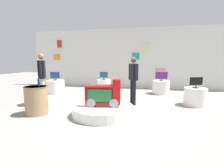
# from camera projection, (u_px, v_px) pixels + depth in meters

# --- Properties ---
(ground_plane) EXTENTS (30.00, 30.00, 0.00)m
(ground_plane) POSITION_uv_depth(u_px,v_px,m) (103.00, 113.00, 5.25)
(ground_plane) COLOR gray
(back_wall_display) EXTENTS (11.66, 0.13, 3.31)m
(back_wall_display) POSITION_uv_depth(u_px,v_px,m) (128.00, 58.00, 9.88)
(back_wall_display) COLOR silver
(back_wall_display) RESTS_ON ground
(main_display_pedestal) EXTENTS (1.75, 1.75, 0.27)m
(main_display_pedestal) POSITION_uv_depth(u_px,v_px,m) (103.00, 111.00, 5.00)
(main_display_pedestal) COLOR white
(main_display_pedestal) RESTS_ON ground
(novelty_firetruck_tv) EXTENTS (1.02, 0.50, 0.76)m
(novelty_firetruck_tv) POSITION_uv_depth(u_px,v_px,m) (104.00, 95.00, 4.93)
(novelty_firetruck_tv) COLOR gray
(novelty_firetruck_tv) RESTS_ON main_display_pedestal
(display_pedestal_left_rear) EXTENTS (0.75, 0.75, 0.61)m
(display_pedestal_left_rear) POSITION_uv_depth(u_px,v_px,m) (195.00, 97.00, 6.06)
(display_pedestal_left_rear) COLOR white
(display_pedestal_left_rear) RESTS_ON ground
(tv_on_left_rear) EXTENTS (0.49, 0.23, 0.39)m
(tv_on_left_rear) POSITION_uv_depth(u_px,v_px,m) (196.00, 82.00, 5.99)
(tv_on_left_rear) COLOR black
(tv_on_left_rear) RESTS_ON display_pedestal_left_rear
(display_pedestal_center_rear) EXTENTS (0.79, 0.79, 0.61)m
(display_pedestal_center_rear) POSITION_uv_depth(u_px,v_px,m) (161.00, 87.00, 8.18)
(display_pedestal_center_rear) COLOR white
(display_pedestal_center_rear) RESTS_ON ground
(tv_on_center_rear) EXTENTS (0.59, 0.18, 0.43)m
(tv_on_center_rear) POSITION_uv_depth(u_px,v_px,m) (161.00, 76.00, 8.11)
(tv_on_center_rear) COLOR black
(tv_on_center_rear) RESTS_ON display_pedestal_center_rear
(display_pedestal_right_rear) EXTENTS (0.68, 0.68, 0.61)m
(display_pedestal_right_rear) POSITION_uv_depth(u_px,v_px,m) (104.00, 86.00, 8.71)
(display_pedestal_right_rear) COLOR white
(display_pedestal_right_rear) RESTS_ON ground
(tv_on_right_rear) EXTENTS (0.39, 0.22, 0.37)m
(tv_on_right_rear) POSITION_uv_depth(u_px,v_px,m) (104.00, 76.00, 8.64)
(tv_on_right_rear) COLOR black
(tv_on_right_rear) RESTS_ON display_pedestal_right_rear
(display_pedestal_far_right) EXTENTS (0.86, 0.86, 0.61)m
(display_pedestal_far_right) POSITION_uv_depth(u_px,v_px,m) (55.00, 87.00, 8.39)
(display_pedestal_far_right) COLOR white
(display_pedestal_far_right) RESTS_ON ground
(tv_on_far_right) EXTENTS (0.44, 0.22, 0.39)m
(tv_on_far_right) POSITION_uv_depth(u_px,v_px,m) (55.00, 76.00, 8.32)
(tv_on_far_right) COLOR black
(tv_on_far_right) RESTS_ON display_pedestal_far_right
(side_table_round) EXTENTS (0.66, 0.66, 0.82)m
(side_table_round) POSITION_uv_depth(u_px,v_px,m) (36.00, 100.00, 5.07)
(side_table_round) COLOR #9E7F56
(side_table_round) RESTS_ON ground
(bottle_on_side_table) EXTENTS (0.06, 0.06, 0.30)m
(bottle_on_side_table) POSITION_uv_depth(u_px,v_px,m) (39.00, 82.00, 5.06)
(bottle_on_side_table) COLOR navy
(bottle_on_side_table) RESTS_ON side_table_round
(shopper_browsing_near_truck) EXTENTS (0.34, 0.51, 1.78)m
(shopper_browsing_near_truck) POSITION_uv_depth(u_px,v_px,m) (42.00, 75.00, 6.06)
(shopper_browsing_near_truck) COLOR #B2ADA3
(shopper_browsing_near_truck) RESTS_ON ground
(shopper_browsing_rear) EXTENTS (0.36, 0.50, 1.67)m
(shopper_browsing_rear) POSITION_uv_depth(u_px,v_px,m) (133.00, 77.00, 6.12)
(shopper_browsing_rear) COLOR black
(shopper_browsing_rear) RESTS_ON ground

